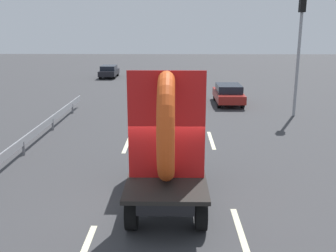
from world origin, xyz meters
TOP-DOWN VIEW (x-y plane):
  - ground_plane at (0.00, 0.00)m, footprint 120.00×120.00m
  - flatbed_truck at (0.21, 0.72)m, footprint 2.02×4.98m
  - distant_sedan at (3.84, 14.69)m, footprint 1.66×3.88m
  - traffic_light at (7.08, 11.41)m, footprint 0.42×0.36m
  - guardrail at (-5.45, 6.16)m, footprint 0.10×15.03m
  - lane_dash_left_near at (-1.61, -2.23)m, footprint 0.16×2.01m
  - lane_dash_left_far at (-1.61, 5.90)m, footprint 0.16×2.70m
  - lane_dash_right_near at (2.03, -1.48)m, footprint 0.16×2.48m
  - lane_dash_right_far at (2.03, 6.46)m, footprint 0.16×2.76m
  - oncoming_car at (-5.94, 27.75)m, footprint 1.53×3.58m

SIDE VIEW (x-z plane):
  - ground_plane at x=0.00m, z-range 0.00..0.00m
  - lane_dash_left_near at x=-1.61m, z-range 0.00..0.01m
  - lane_dash_left_far at x=-1.61m, z-range 0.00..0.01m
  - lane_dash_right_near at x=2.03m, z-range 0.00..0.01m
  - lane_dash_right_far at x=2.03m, z-range 0.00..0.01m
  - guardrail at x=-5.45m, z-range 0.18..0.89m
  - oncoming_car at x=-5.94m, z-range 0.04..1.21m
  - distant_sedan at x=3.84m, z-range 0.05..1.31m
  - flatbed_truck at x=0.21m, z-range -0.20..3.66m
  - traffic_light at x=7.08m, z-range 0.93..7.40m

